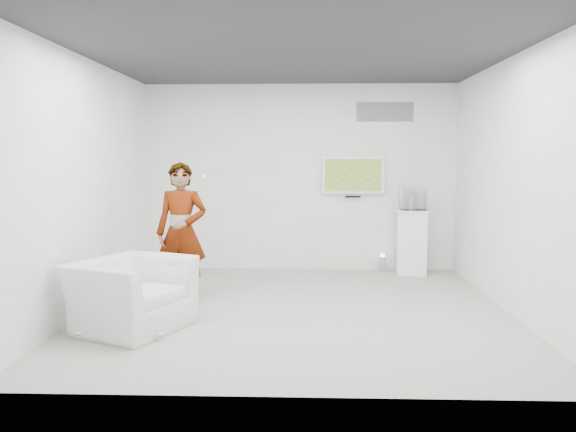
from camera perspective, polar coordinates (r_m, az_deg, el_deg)
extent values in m
cube|color=#AAA69C|center=(6.85, 0.93, -9.43)|extent=(5.00, 5.00, 0.01)
cube|color=#2C2C2F|center=(6.71, 0.98, 16.01)|extent=(5.00, 5.00, 0.01)
cube|color=white|center=(9.11, 1.23, 3.90)|extent=(5.00, 0.01, 3.00)
cube|color=white|center=(4.12, 0.35, 1.53)|extent=(5.00, 0.01, 3.00)
cube|color=white|center=(7.11, -19.65, 3.01)|extent=(0.01, 5.00, 3.00)
cube|color=white|center=(7.03, 21.81, 2.90)|extent=(0.01, 5.00, 3.00)
cube|color=silver|center=(9.09, 6.61, 4.17)|extent=(1.00, 0.08, 0.60)
cube|color=slate|center=(9.21, 9.82, 10.37)|extent=(0.90, 0.02, 0.30)
imported|color=silver|center=(7.18, -10.75, -1.67)|extent=(0.67, 0.47, 1.77)
imported|color=silver|center=(6.26, -15.69, -7.66)|extent=(1.38, 1.45, 0.74)
cube|color=white|center=(9.03, 12.44, -2.58)|extent=(0.55, 0.55, 1.02)
cylinder|color=silver|center=(9.19, 9.57, -4.74)|extent=(0.21, 0.21, 0.27)
cube|color=white|center=(8.96, 12.54, 1.78)|extent=(0.36, 0.36, 0.36)
cube|color=white|center=(8.96, 12.53, 1.38)|extent=(0.13, 0.18, 0.24)
cube|color=white|center=(7.20, -8.61, 4.03)|extent=(0.07, 0.15, 0.04)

